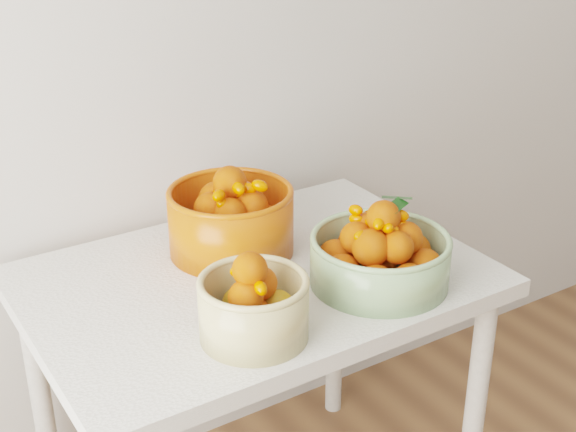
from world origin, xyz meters
The scene contains 4 objects.
table centered at (-0.33, 1.60, 0.65)m, with size 1.00×0.70×0.75m.
bowl_cream centered at (-0.46, 1.38, 0.82)m, with size 0.28×0.28×0.18m.
bowl_green centered at (-0.12, 1.42, 0.82)m, with size 0.35×0.35×0.20m.
bowl_orange centered at (-0.32, 1.73, 0.83)m, with size 0.35×0.35×0.21m.
Camera 1 is at (-1.11, 0.23, 1.62)m, focal length 50.00 mm.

